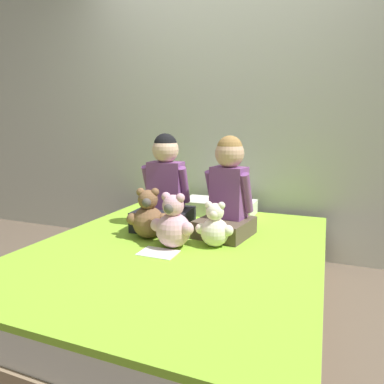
{
  "coord_description": "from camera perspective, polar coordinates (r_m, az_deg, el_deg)",
  "views": [
    {
      "loc": [
        0.79,
        -1.76,
        1.08
      ],
      "look_at": [
        0.0,
        0.23,
        0.68
      ],
      "focal_mm": 32.0,
      "sensor_mm": 36.0,
      "label": 1
    }
  ],
  "objects": [
    {
      "name": "wall_behind_bed",
      "position": [
        3.0,
        6.5,
        13.85
      ],
      "size": [
        8.0,
        0.06,
        2.5
      ],
      "color": "beige",
      "rests_on": "ground_plane"
    },
    {
      "name": "teddy_bear_between_children",
      "position": [
        1.98,
        -3.16,
        -5.44
      ],
      "size": [
        0.27,
        0.2,
        0.32
      ],
      "rotation": [
        0.0,
        0.0,
        -0.04
      ],
      "color": "#DBA3B2",
      "rests_on": "bed"
    },
    {
      "name": "sign_card",
      "position": [
        1.93,
        -5.66,
        -10.05
      ],
      "size": [
        0.21,
        0.15,
        0.0
      ],
      "color": "white",
      "rests_on": "bed"
    },
    {
      "name": "pillow_at_headboard",
      "position": [
        2.76,
        4.44,
        -2.5
      ],
      "size": [
        0.57,
        0.31,
        0.11
      ],
      "color": "silver",
      "rests_on": "bed"
    },
    {
      "name": "teddy_bear_held_by_right_child",
      "position": [
        2.0,
        3.8,
        -5.94
      ],
      "size": [
        0.22,
        0.17,
        0.27
      ],
      "rotation": [
        0.0,
        0.0,
        0.12
      ],
      "color": "silver",
      "rests_on": "bed"
    },
    {
      "name": "bed",
      "position": [
        2.12,
        -2.33,
        -13.95
      ],
      "size": [
        1.64,
        1.98,
        0.4
      ],
      "color": "#997F60",
      "rests_on": "ground_plane"
    },
    {
      "name": "teddy_bear_held_by_left_child",
      "position": [
        2.16,
        -7.3,
        -4.16
      ],
      "size": [
        0.25,
        0.2,
        0.32
      ],
      "rotation": [
        0.0,
        0.0,
        0.35
      ],
      "color": "brown",
      "rests_on": "bed"
    },
    {
      "name": "child_on_left",
      "position": [
        2.34,
        -4.56,
        0.27
      ],
      "size": [
        0.38,
        0.37,
        0.65
      ],
      "rotation": [
        0.0,
        0.0,
        0.06
      ],
      "color": "black",
      "rests_on": "bed"
    },
    {
      "name": "child_on_right",
      "position": [
        2.19,
        5.96,
        0.02
      ],
      "size": [
        0.36,
        0.39,
        0.64
      ],
      "rotation": [
        0.0,
        0.0,
        -0.17
      ],
      "color": "brown",
      "rests_on": "bed"
    },
    {
      "name": "ground_plane",
      "position": [
        2.21,
        -2.29,
        -18.59
      ],
      "size": [
        14.0,
        14.0,
        0.0
      ],
      "primitive_type": "plane",
      "color": "brown"
    }
  ]
}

